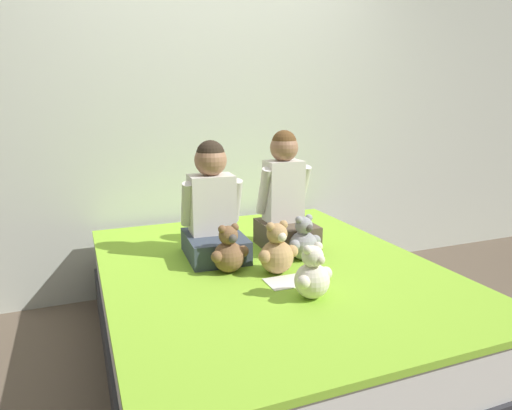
{
  "coord_description": "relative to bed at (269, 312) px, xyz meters",
  "views": [
    {
      "loc": [
        -0.88,
        -2.02,
        1.36
      ],
      "look_at": [
        0.0,
        0.18,
        0.8
      ],
      "focal_mm": 32.0,
      "sensor_mm": 36.0,
      "label": 1
    }
  ],
  "objects": [
    {
      "name": "teddy_bear_between_children",
      "position": [
        -0.0,
        -0.1,
        0.37
      ],
      "size": [
        0.22,
        0.17,
        0.26
      ],
      "rotation": [
        0.0,
        0.0,
        0.15
      ],
      "color": "tan",
      "rests_on": "bed"
    },
    {
      "name": "teddy_bear_held_by_left_child",
      "position": [
        -0.22,
        -0.0,
        0.36
      ],
      "size": [
        0.2,
        0.15,
        0.24
      ],
      "rotation": [
        0.0,
        0.0,
        0.19
      ],
      "color": "brown",
      "rests_on": "bed"
    },
    {
      "name": "wall_behind_bed",
      "position": [
        0.0,
        1.12,
        0.99
      ],
      "size": [
        8.0,
        0.06,
        2.5
      ],
      "color": "beige",
      "rests_on": "ground_plane"
    },
    {
      "name": "bed",
      "position": [
        0.0,
        0.0,
        0.0
      ],
      "size": [
        1.65,
        2.02,
        0.52
      ],
      "color": "#2D2D33",
      "rests_on": "ground_plane"
    },
    {
      "name": "child_on_left",
      "position": [
        -0.22,
        0.27,
        0.51
      ],
      "size": [
        0.33,
        0.41,
        0.62
      ],
      "rotation": [
        0.0,
        0.0,
        -0.05
      ],
      "color": "#384251",
      "rests_on": "bed"
    },
    {
      "name": "teddy_bear_at_foot_of_bed",
      "position": [
        0.02,
        -0.42,
        0.36
      ],
      "size": [
        0.19,
        0.15,
        0.24
      ],
      "rotation": [
        0.0,
        0.0,
        0.37
      ],
      "color": "silver",
      "rests_on": "bed"
    },
    {
      "name": "ground_plane",
      "position": [
        0.0,
        0.0,
        -0.26
      ],
      "size": [
        14.0,
        14.0,
        0.0
      ],
      "primitive_type": "plane",
      "color": "brown"
    },
    {
      "name": "sign_card",
      "position": [
        -0.0,
        -0.23,
        0.26
      ],
      "size": [
        0.21,
        0.15,
        0.0
      ],
      "color": "white",
      "rests_on": "bed"
    },
    {
      "name": "teddy_bear_held_by_right_child",
      "position": [
        0.21,
        0.02,
        0.36
      ],
      "size": [
        0.2,
        0.15,
        0.24
      ],
      "rotation": [
        0.0,
        0.0,
        0.24
      ],
      "color": "#939399",
      "rests_on": "bed"
    },
    {
      "name": "child_on_right",
      "position": [
        0.21,
        0.26,
        0.53
      ],
      "size": [
        0.3,
        0.34,
        0.67
      ],
      "rotation": [
        0.0,
        0.0,
        -0.01
      ],
      "color": "brown",
      "rests_on": "bed"
    }
  ]
}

